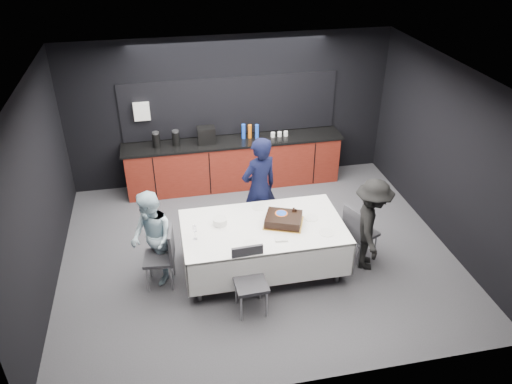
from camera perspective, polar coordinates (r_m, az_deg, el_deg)
The scene contains 18 objects.
ground at distance 7.93m, azimuth 0.14°, elevation -6.89°, with size 6.00×6.00×0.00m, color #424247.
room_shell at distance 6.95m, azimuth 0.16°, elevation 5.32°, with size 6.04×5.04×2.82m.
kitchenette at distance 9.49m, azimuth -2.65°, elevation 3.78°, with size 4.10×0.64×2.05m.
party_table at distance 7.23m, azimuth 0.79°, elevation -4.78°, with size 2.32×1.32×0.78m.
cake_assembly at distance 7.18m, azimuth 3.17°, elevation -3.15°, with size 0.67×0.61×0.17m.
plate_stack at distance 7.17m, azimuth -4.16°, elevation -3.37°, with size 0.20×0.20×0.10m, color white.
loose_plate_near at distance 6.79m, azimuth -0.61°, elevation -5.96°, with size 0.22×0.22×0.01m, color white.
loose_plate_right_a at distance 7.36m, azimuth 6.31°, elevation -2.94°, with size 0.21×0.21×0.01m, color white.
loose_plate_right_b at distance 7.08m, azimuth 8.07°, elevation -4.61°, with size 0.22×0.22×0.01m, color white.
loose_plate_far at distance 7.55m, azimuth 0.32°, elevation -1.75°, with size 0.21×0.21×0.01m, color white.
fork_pile at distance 6.87m, azimuth 2.90°, elevation -5.41°, with size 0.17×0.11×0.03m, color white.
champagne_flute at distance 6.85m, azimuth -7.03°, elevation -4.26°, with size 0.06×0.06×0.22m.
chair_left at distance 7.15m, azimuth -10.43°, elevation -6.89°, with size 0.47×0.47×0.92m.
chair_right at distance 7.65m, azimuth 11.53°, elevation -4.25°, with size 0.55×0.55×0.92m.
chair_near at distance 6.67m, azimuth -0.76°, elevation -9.49°, with size 0.44×0.44×0.92m.
person_center at distance 7.84m, azimuth 0.38°, elevation 0.36°, with size 0.64×0.42×1.76m, color black.
person_left at distance 7.15m, azimuth -11.82°, elevation -5.24°, with size 0.70×0.54×1.44m, color silver.
person_right at distance 7.45m, azimuth 13.01°, elevation -3.69°, with size 0.94×0.54×1.46m, color black.
Camera 1 is at (-1.27, -6.14, 4.85)m, focal length 35.00 mm.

